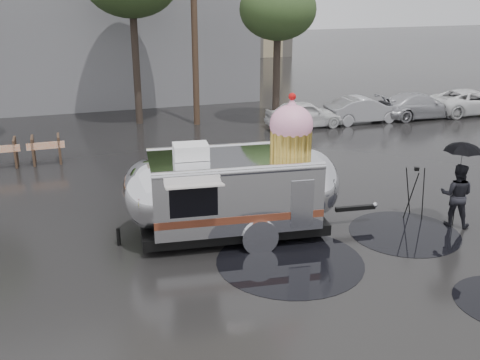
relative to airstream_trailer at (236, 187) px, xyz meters
name	(u,v)px	position (x,y,z in m)	size (l,w,h in m)	color
ground	(234,276)	(-0.69, -2.05, -1.32)	(120.00, 120.00, 0.00)	black
puddles	(368,258)	(2.63, -2.22, -1.32)	(6.69, 6.17, 0.01)	black
utility_pole	(194,21)	(1.81, 11.95, 3.30)	(1.60, 0.28, 9.00)	#473323
tree_right	(278,10)	(5.31, 10.95, 3.73)	(3.36, 3.36, 6.42)	#382D26
barricade_row	(2,153)	(-6.24, 7.91, -0.80)	(4.30, 0.80, 1.00)	#473323
parked_cars	(397,105)	(11.09, 9.95, -0.60)	(13.20, 1.90, 1.50)	silver
airstream_trailer	(236,187)	(0.00, 0.00, 0.00)	(6.98, 2.86, 3.77)	silver
person_right	(457,195)	(5.82, -1.19, -0.45)	(0.84, 0.46, 1.74)	black
umbrella_black	(462,156)	(5.82, -1.19, 0.64)	(1.20, 1.20, 2.37)	black
tripod	(415,188)	(5.09, -0.34, -0.46)	(0.61, 0.57, 1.48)	black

